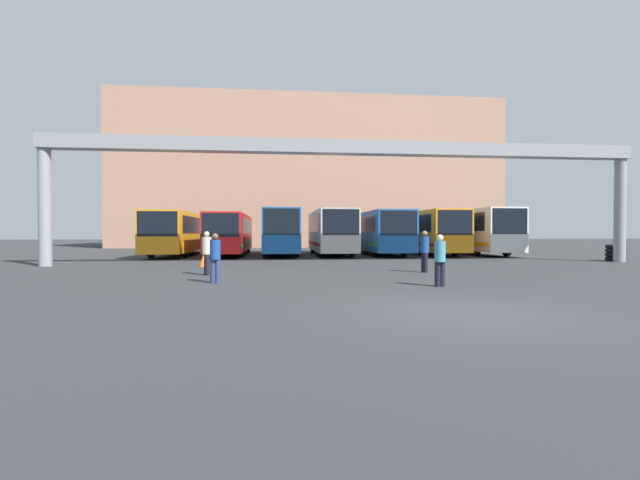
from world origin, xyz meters
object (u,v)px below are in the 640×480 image
object	(u,v)px
traffic_cone	(203,261)
bus_slot_2	(281,230)
bus_slot_3	(331,230)
pedestrian_mid_left	(215,257)
bus_slot_1	(231,232)
bus_slot_4	(376,230)
tire_stack	(615,253)
bus_slot_5	(424,230)
bus_slot_6	(472,229)
pedestrian_near_center	(425,250)
pedestrian_near_left	(440,259)
bus_slot_0	(180,231)
pedestrian_mid_right	(207,252)

from	to	relation	value
traffic_cone	bus_slot_2	bearing A→B (deg)	69.01
bus_slot_3	pedestrian_mid_left	bearing A→B (deg)	-109.38
bus_slot_1	bus_slot_3	size ratio (longest dim) A/B	1.13
bus_slot_3	bus_slot_4	distance (m)	3.81
tire_stack	bus_slot_3	bearing A→B (deg)	152.32
bus_slot_5	bus_slot_6	xyz separation A→B (m)	(3.68, -0.36, 0.07)
bus_slot_5	pedestrian_near_center	distance (m)	15.62
bus_slot_3	pedestrian_mid_left	distance (m)	18.09
bus_slot_5	pedestrian_near_left	distance (m)	20.32
bus_slot_1	bus_slot_4	bearing A→B (deg)	1.59
bus_slot_4	pedestrian_near_left	world-z (taller)	bus_slot_4
pedestrian_mid_left	tire_stack	xyz separation A→B (m)	(21.77, 8.77, -0.39)
pedestrian_near_center	traffic_cone	distance (m)	10.49
bus_slot_3	pedestrian_near_center	bearing A→B (deg)	-81.27
bus_slot_3	pedestrian_mid_left	xyz separation A→B (m)	(-5.99, -17.04, -0.99)
bus_slot_0	pedestrian_near_left	distance (m)	23.00
bus_slot_2	bus_slot_6	distance (m)	14.72
bus_slot_3	bus_slot_4	size ratio (longest dim) A/B	0.84
pedestrian_near_center	pedestrian_mid_left	world-z (taller)	pedestrian_near_center
traffic_cone	pedestrian_mid_left	bearing A→B (deg)	-77.41
pedestrian_mid_right	tire_stack	distance (m)	23.28
bus_slot_2	pedestrian_near_center	size ratio (longest dim) A/B	5.81
bus_slot_1	pedestrian_mid_right	world-z (taller)	bus_slot_1
traffic_cone	tire_stack	world-z (taller)	tire_stack
bus_slot_4	bus_slot_5	xyz separation A→B (m)	(3.68, -0.41, 0.03)
bus_slot_6	pedestrian_mid_right	size ratio (longest dim) A/B	6.30
pedestrian_mid_left	tire_stack	bearing A→B (deg)	21.28
bus_slot_1	traffic_cone	bearing A→B (deg)	-90.90
pedestrian_mid_left	traffic_cone	world-z (taller)	pedestrian_mid_left
pedestrian_mid_left	traffic_cone	xyz separation A→B (m)	(-1.54, 6.88, -0.58)
bus_slot_6	bus_slot_2	bearing A→B (deg)	-178.64
bus_slot_1	traffic_cone	distance (m)	10.94
bus_slot_1	bus_slot_6	xyz separation A→B (m)	(18.40, -0.46, 0.22)
bus_slot_2	tire_stack	size ratio (longest dim) A/B	9.70
bus_slot_2	bus_slot_3	world-z (taller)	bus_slot_2
bus_slot_1	pedestrian_mid_left	bearing A→B (deg)	-85.59
bus_slot_5	traffic_cone	world-z (taller)	bus_slot_5
bus_slot_1	tire_stack	bearing A→B (deg)	-21.18
bus_slot_3	traffic_cone	xyz separation A→B (m)	(-7.53, -10.16, -1.56)
bus_slot_0	bus_slot_1	world-z (taller)	bus_slot_0
bus_slot_0	bus_slot_2	xyz separation A→B (m)	(7.36, -0.99, 0.11)
bus_slot_6	pedestrian_near_left	xyz separation A→B (m)	(-10.01, -18.92, -1.07)
bus_slot_2	pedestrian_near_left	xyz separation A→B (m)	(4.71, -18.57, -1.01)
bus_slot_5	traffic_cone	size ratio (longest dim) A/B	19.78
pedestrian_near_left	traffic_cone	size ratio (longest dim) A/B	2.76
pedestrian_mid_right	bus_slot_2	bearing A→B (deg)	-31.55
pedestrian_near_center	traffic_cone	xyz separation A→B (m)	(-9.70, 3.96, -0.63)
bus_slot_2	pedestrian_near_center	bearing A→B (deg)	-67.32
bus_slot_2	bus_slot_3	distance (m)	3.68
bus_slot_3	bus_slot_5	distance (m)	7.38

